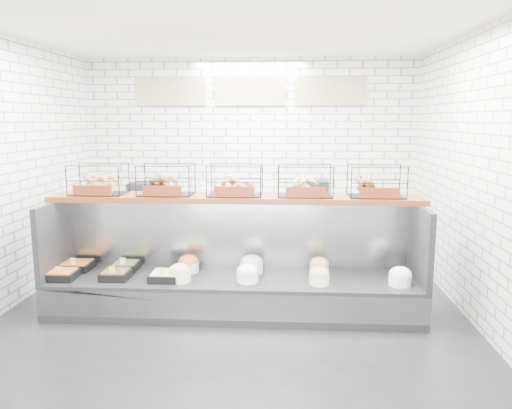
{
  "coord_description": "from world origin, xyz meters",
  "views": [
    {
      "loc": [
        0.57,
        -4.89,
        2.09
      ],
      "look_at": [
        0.23,
        0.45,
        1.17
      ],
      "focal_mm": 35.0,
      "sensor_mm": 36.0,
      "label": 1
    }
  ],
  "objects": [
    {
      "name": "bagel_shelf",
      "position": [
        0.0,
        0.52,
        1.38
      ],
      "size": [
        4.1,
        0.5,
        0.4
      ],
      "color": "#4D2210",
      "rests_on": "display_case"
    },
    {
      "name": "prep_counter",
      "position": [
        -0.01,
        2.43,
        0.47
      ],
      "size": [
        4.0,
        0.6,
        1.2
      ],
      "color": "#93969B",
      "rests_on": "ground"
    },
    {
      "name": "display_case",
      "position": [
        -0.01,
        0.34,
        0.33
      ],
      "size": [
        4.0,
        0.9,
        1.2
      ],
      "color": "black",
      "rests_on": "ground"
    },
    {
      "name": "room_shell",
      "position": [
        0.0,
        0.6,
        2.06
      ],
      "size": [
        5.02,
        5.51,
        3.01
      ],
      "color": "silver",
      "rests_on": "ground"
    },
    {
      "name": "ground",
      "position": [
        0.0,
        0.0,
        0.0
      ],
      "size": [
        5.5,
        5.5,
        0.0
      ],
      "primitive_type": "plane",
      "color": "black",
      "rests_on": "ground"
    }
  ]
}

